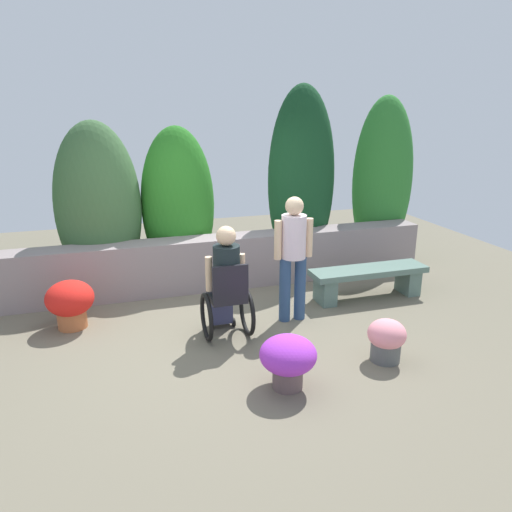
{
  "coord_description": "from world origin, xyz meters",
  "views": [
    {
      "loc": [
        -1.15,
        -5.17,
        2.59
      ],
      "look_at": [
        0.51,
        0.15,
        0.85
      ],
      "focal_mm": 34.19,
      "sensor_mm": 36.0,
      "label": 1
    }
  ],
  "objects": [
    {
      "name": "flower_pot_red_accent",
      "position": [
        1.52,
        -1.19,
        0.25
      ],
      "size": [
        0.4,
        0.4,
        0.46
      ],
      "color": "#565959",
      "rests_on": "ground"
    },
    {
      "name": "hedge_backdrop",
      "position": [
        -0.43,
        2.03,
        1.36
      ],
      "size": [
        7.84,
        1.08,
        2.98
      ],
      "color": "#195113",
      "rests_on": "ground"
    },
    {
      "name": "flower_pot_purple_near",
      "position": [
        -1.67,
        0.64,
        0.33
      ],
      "size": [
        0.57,
        0.57,
        0.59
      ],
      "color": "#B86439",
      "rests_on": "ground"
    },
    {
      "name": "stone_bench",
      "position": [
        2.22,
        0.43,
        0.29
      ],
      "size": [
        1.66,
        0.43,
        0.44
      ],
      "rotation": [
        0.0,
        0.0,
        -0.04
      ],
      "color": "slate",
      "rests_on": "ground"
    },
    {
      "name": "person_in_wheelchair",
      "position": [
        0.06,
        -0.13,
        0.62
      ],
      "size": [
        0.53,
        0.66,
        1.33
      ],
      "rotation": [
        0.0,
        0.0,
        -0.13
      ],
      "color": "black",
      "rests_on": "ground"
    },
    {
      "name": "person_standing_companion",
      "position": [
        0.95,
        0.07,
        0.9
      ],
      "size": [
        0.49,
        0.3,
        1.56
      ],
      "rotation": [
        0.0,
        0.0,
        -0.15
      ],
      "color": "navy",
      "rests_on": "ground"
    },
    {
      "name": "flower_pot_terracotta_by_wall",
      "position": [
        0.35,
        -1.36,
        0.31
      ],
      "size": [
        0.54,
        0.54,
        0.52
      ],
      "color": "#634D50",
      "rests_on": "ground"
    },
    {
      "name": "stone_retaining_wall",
      "position": [
        0.0,
        1.47,
        0.38
      ],
      "size": [
        7.09,
        0.43,
        0.76
      ],
      "primitive_type": "cube",
      "color": "gray",
      "rests_on": "ground"
    },
    {
      "name": "ground_plane",
      "position": [
        0.0,
        0.0,
        0.0
      ],
      "size": [
        11.79,
        11.79,
        0.0
      ],
      "primitive_type": "plane",
      "color": "#6D6654"
    }
  ]
}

